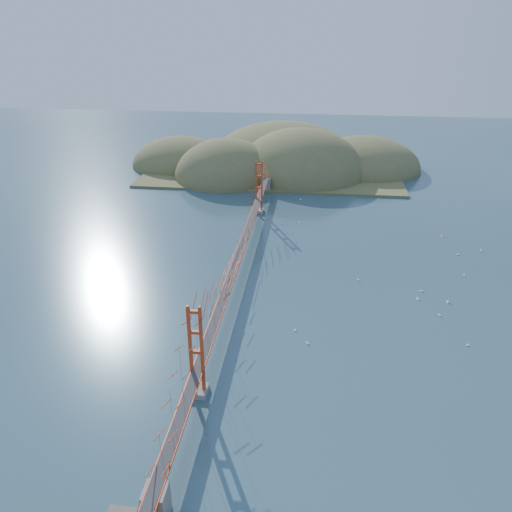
# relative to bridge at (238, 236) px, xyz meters

# --- Properties ---
(ground) EXTENTS (320.00, 320.00, 0.00)m
(ground) POSITION_rel_bridge_xyz_m (0.00, -0.18, -7.01)
(ground) COLOR #2F4F5F
(ground) RESTS_ON ground
(bridge) EXTENTS (2.20, 94.40, 12.00)m
(bridge) POSITION_rel_bridge_xyz_m (0.00, 0.00, 0.00)
(bridge) COLOR gray
(bridge) RESTS_ON ground
(far_headlands) EXTENTS (84.00, 58.00, 25.00)m
(far_headlands) POSITION_rel_bridge_xyz_m (2.21, 68.33, -7.01)
(far_headlands) COLOR olive
(far_headlands) RESTS_ON ground
(sailboat_0) EXTENTS (0.43, 0.49, 0.56)m
(sailboat_0) POSITION_rel_bridge_xyz_m (10.42, -16.04, -6.87)
(sailboat_0) COLOR white
(sailboat_0) RESTS_ON ground
(sailboat_4) EXTENTS (0.52, 0.55, 0.62)m
(sailboat_4) POSITION_rel_bridge_xyz_m (37.91, 3.89, -6.87)
(sailboat_4) COLOR white
(sailboat_4) RESTS_ON ground
(sailboat_3) EXTENTS (0.55, 0.55, 0.58)m
(sailboat_3) POSITION_rel_bridge_xyz_m (9.24, 24.67, -6.87)
(sailboat_3) COLOR white
(sailboat_3) RESTS_ON ground
(sailboat_6) EXTENTS (0.54, 0.54, 0.58)m
(sailboat_6) POSITION_rel_bridge_xyz_m (31.13, -9.57, -6.87)
(sailboat_6) COLOR white
(sailboat_6) RESTS_ON ground
(sailboat_2) EXTENTS (0.61, 0.55, 0.69)m
(sailboat_2) POSITION_rel_bridge_xyz_m (29.79, -2.57, -6.86)
(sailboat_2) COLOR white
(sailboat_2) RESTS_ON ground
(sailboat_12) EXTENTS (0.59, 0.56, 0.66)m
(sailboat_12) POSITION_rel_bridge_xyz_m (8.93, 39.72, -6.86)
(sailboat_12) COLOR white
(sailboat_12) RESTS_ON ground
(sailboat_16) EXTENTS (0.60, 0.60, 0.63)m
(sailboat_16) POSITION_rel_bridge_xyz_m (20.03, 0.08, -6.86)
(sailboat_16) COLOR white
(sailboat_16) RESTS_ON ground
(sailboat_14) EXTENTS (0.51, 0.62, 0.73)m
(sailboat_14) POSITION_rel_bridge_xyz_m (33.21, -5.50, -6.85)
(sailboat_14) COLOR white
(sailboat_14) RESTS_ON ground
(sailboat_17) EXTENTS (0.52, 0.46, 0.59)m
(sailboat_17) POSITION_rel_bridge_xyz_m (37.74, 20.68, -6.87)
(sailboat_17) COLOR white
(sailboat_17) RESTS_ON ground
(sailboat_9) EXTENTS (0.60, 0.61, 0.69)m
(sailboat_9) POSITION_rel_bridge_xyz_m (43.55, 14.66, -6.86)
(sailboat_9) COLOR white
(sailboat_9) RESTS_ON ground
(sailboat_1) EXTENTS (0.55, 0.58, 0.66)m
(sailboat_1) POSITION_rel_bridge_xyz_m (28.77, -5.11, -6.86)
(sailboat_1) COLOR white
(sailboat_1) RESTS_ON ground
(sailboat_10) EXTENTS (0.55, 0.55, 0.59)m
(sailboat_10) POSITION_rel_bridge_xyz_m (12.18, -18.84, -6.87)
(sailboat_10) COLOR white
(sailboat_10) RESTS_ON ground
(sailboat_13) EXTENTS (0.53, 0.53, 0.59)m
(sailboat_13) POSITION_rel_bridge_xyz_m (33.31, -16.82, -6.87)
(sailboat_13) COLOR white
(sailboat_13) RESTS_ON ground
(sailboat_7) EXTENTS (0.57, 0.57, 0.61)m
(sailboat_7) POSITION_rel_bridge_xyz_m (25.66, 37.03, -6.87)
(sailboat_7) COLOR white
(sailboat_7) RESTS_ON ground
(sailboat_8) EXTENTS (0.64, 0.64, 0.68)m
(sailboat_8) POSITION_rel_bridge_xyz_m (38.73, 12.09, -6.86)
(sailboat_8) COLOR white
(sailboat_8) RESTS_ON ground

